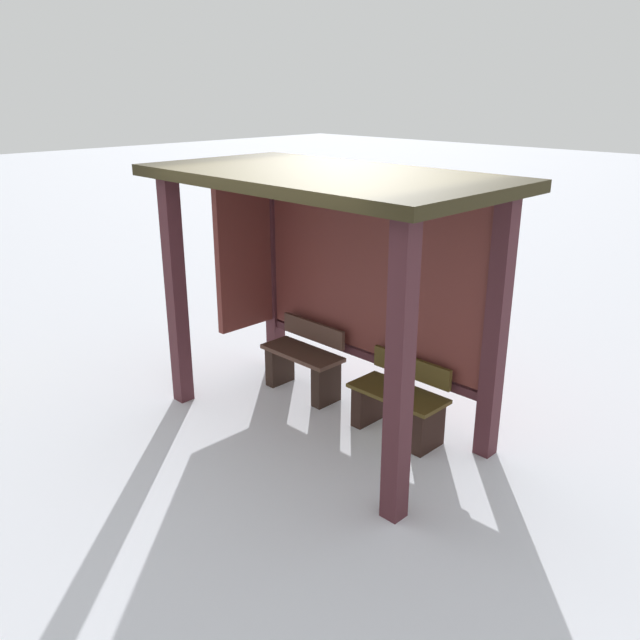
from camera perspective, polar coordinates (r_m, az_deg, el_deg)
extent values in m
plane|color=white|center=(6.35, 0.20, -9.02)|extent=(60.00, 60.00, 0.00)
cube|color=#442026|center=(6.55, -12.45, 2.26)|extent=(0.15, 0.15, 2.29)
cube|color=#442026|center=(4.59, 6.95, -5.00)|extent=(0.15, 0.15, 2.29)
cube|color=#442026|center=(7.28, -4.03, 4.42)|extent=(0.15, 0.15, 2.29)
cube|color=#442026|center=(5.59, 15.10, -1.00)|extent=(0.15, 0.15, 2.29)
cube|color=#2E2814|center=(5.62, 0.23, 12.36)|extent=(3.22, 1.72, 0.10)
cube|color=maroon|center=(6.27, 4.33, 4.19)|extent=(2.62, 0.08, 1.59)
cube|color=#442026|center=(6.53, 4.03, -3.08)|extent=(2.62, 0.06, 0.08)
cube|color=maroon|center=(6.96, -6.65, 5.68)|extent=(0.08, 0.70, 1.59)
cube|color=#4B3228|center=(6.78, -1.58, -2.89)|extent=(0.90, 0.37, 0.04)
cube|color=#4B3228|center=(6.81, -0.57, -0.95)|extent=(0.86, 0.04, 0.20)
cube|color=black|center=(6.65, 0.54, -5.59)|extent=(0.12, 0.32, 0.43)
cube|color=black|center=(7.11, -3.52, -3.88)|extent=(0.12, 0.32, 0.43)
cube|color=#493917|center=(6.02, 6.79, -6.36)|extent=(0.90, 0.41, 0.04)
cube|color=#493917|center=(6.07, 7.97, -4.12)|extent=(0.86, 0.04, 0.20)
cube|color=black|center=(5.93, 9.40, -9.29)|extent=(0.12, 0.35, 0.41)
cube|color=black|center=(6.31, 4.20, -7.20)|extent=(0.12, 0.35, 0.41)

